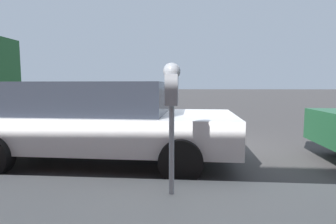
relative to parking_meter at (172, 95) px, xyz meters
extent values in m
plane|color=#3D3A3A|center=(2.64, -0.08, -1.29)|extent=(220.00, 220.00, 0.00)
cylinder|color=gray|center=(0.00, 0.00, -0.62)|extent=(0.06, 0.06, 1.01)
cube|color=gray|center=(0.00, 0.00, 0.05)|extent=(0.20, 0.14, 0.34)
sphere|color=gray|center=(0.00, 0.00, 0.26)|extent=(0.19, 0.19, 0.19)
cube|color=#19389E|center=(0.11, 0.00, 0.01)|extent=(0.01, 0.11, 0.12)
cube|color=black|center=(0.11, 0.00, 0.13)|extent=(0.01, 0.10, 0.08)
cube|color=silver|center=(1.72, 1.34, -0.68)|extent=(2.00, 4.70, 0.58)
cube|color=#232833|center=(1.72, 1.53, -0.11)|extent=(1.73, 2.64, 0.56)
cylinder|color=black|center=(2.65, -0.12, -0.97)|extent=(0.23, 0.64, 0.64)
cylinder|color=black|center=(0.74, -0.08, -0.97)|extent=(0.23, 0.64, 0.64)
cylinder|color=black|center=(2.70, 2.77, -0.97)|extent=(0.23, 0.64, 0.64)
camera|label=1|loc=(-2.89, -0.19, 0.10)|focal=28.00mm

